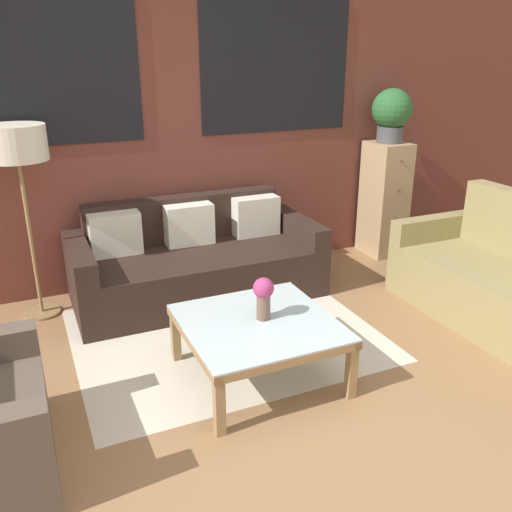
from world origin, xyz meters
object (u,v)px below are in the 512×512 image
Objects in this scene: settee_vintage at (504,281)px; couch_dark at (196,262)px; coffee_table at (258,330)px; drawer_cabinet at (384,199)px; floor_lamp at (17,151)px; flower_vase at (263,295)px; potted_plant at (392,113)px.

couch_dark is at bearing 145.10° from settee_vintage.
couch_dark is 1.26× the size of settee_vintage.
drawer_cabinet is (2.06, 1.56, 0.22)m from coffee_table.
coffee_table is at bearing -91.73° from couch_dark.
floor_lamp is (-1.19, 1.50, 0.93)m from coffee_table.
potted_plant is at bearing 37.22° from flower_vase.
potted_plant is at bearing 1.07° from floor_lamp.
couch_dark reaches higher than coffee_table.
settee_vintage is 1.09× the size of floor_lamp.
settee_vintage is 1.91m from potted_plant.
flower_vase is at bearing -142.78° from drawer_cabinet.
potted_plant is (2.02, 0.20, 1.10)m from couch_dark.
drawer_cabinet reaches higher than couch_dark.
coffee_table is 1.81× the size of potted_plant.
floor_lamp is at bearing 173.36° from couch_dark.
drawer_cabinet is at bearing 5.74° from couch_dark.
floor_lamp is 5.43× the size of flower_vase.
settee_vintage is at bearing -91.91° from drawer_cabinet.
coffee_table is (-2.01, 0.02, 0.03)m from settee_vintage.
couch_dark is 2.23× the size of coffee_table.
drawer_cabinet is at bearing 37.22° from flower_vase.
couch_dark is 1.58m from floor_lamp.
coffee_table is 0.62× the size of floor_lamp.
floor_lamp reaches higher than coffee_table.
couch_dark is 7.47× the size of flower_vase.
coffee_table is at bearing -51.54° from floor_lamp.
settee_vintage is at bearing -25.37° from floor_lamp.
potted_plant reaches higher than couch_dark.
floor_lamp is 3.25m from potted_plant.
couch_dark is 2.05m from drawer_cabinet.
couch_dark is at bearing -6.64° from floor_lamp.
potted_plant reaches higher than flower_vase.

